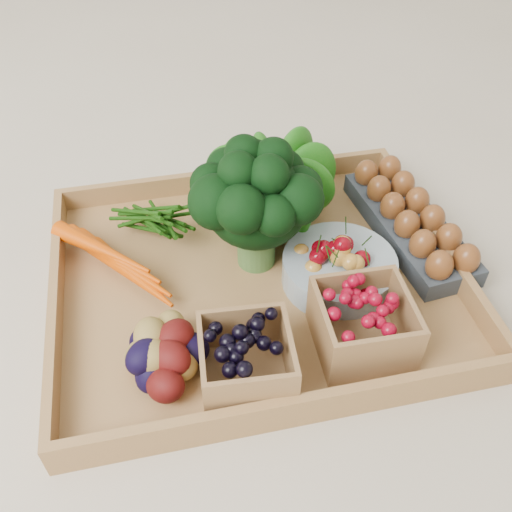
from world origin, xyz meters
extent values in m
plane|color=beige|center=(0.00, 0.00, 0.00)|extent=(4.00, 4.00, 0.00)
cube|color=#A87A46|center=(0.00, 0.00, 0.01)|extent=(0.55, 0.45, 0.01)
sphere|color=#0E590E|center=(0.05, 0.14, 0.08)|extent=(0.14, 0.14, 0.14)
cylinder|color=#8C9EA5|center=(0.11, -0.03, 0.04)|extent=(0.16, 0.16, 0.04)
cube|color=#333841|center=(0.25, 0.04, 0.03)|extent=(0.12, 0.27, 0.03)
cube|color=black|center=(-0.05, -0.16, 0.05)|extent=(0.11, 0.11, 0.07)
cube|color=maroon|center=(0.10, -0.14, 0.05)|extent=(0.12, 0.12, 0.08)
camera|label=1|loc=(-0.12, -0.54, 0.59)|focal=40.00mm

